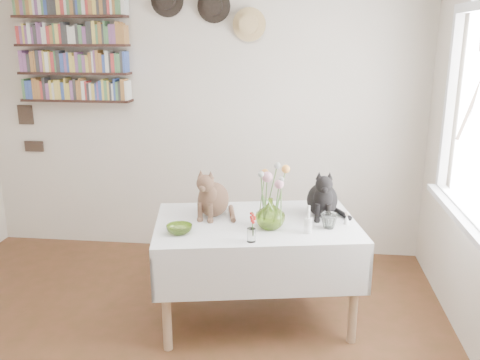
# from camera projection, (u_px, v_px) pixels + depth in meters

# --- Properties ---
(room) EXTENTS (4.08, 4.58, 2.58)m
(room) POSITION_uv_depth(u_px,v_px,m) (109.00, 188.00, 2.42)
(room) COLOR brown
(room) RESTS_ON ground
(dining_table) EXTENTS (1.50, 1.11, 0.73)m
(dining_table) POSITION_uv_depth(u_px,v_px,m) (256.00, 246.00, 3.52)
(dining_table) COLOR white
(dining_table) RESTS_ON room
(tabby_cat) EXTENTS (0.31, 0.36, 0.36)m
(tabby_cat) POSITION_uv_depth(u_px,v_px,m) (213.00, 190.00, 3.55)
(tabby_cat) COLOR brown
(tabby_cat) RESTS_ON dining_table
(black_cat) EXTENTS (0.24, 0.30, 0.35)m
(black_cat) POSITION_uv_depth(u_px,v_px,m) (322.00, 191.00, 3.55)
(black_cat) COLOR black
(black_cat) RESTS_ON dining_table
(flower_vase) EXTENTS (0.23, 0.23, 0.21)m
(flower_vase) POSITION_uv_depth(u_px,v_px,m) (270.00, 213.00, 3.32)
(flower_vase) COLOR #99BD4A
(flower_vase) RESTS_ON dining_table
(green_bowl) EXTENTS (0.17, 0.17, 0.05)m
(green_bowl) POSITION_uv_depth(u_px,v_px,m) (179.00, 229.00, 3.26)
(green_bowl) COLOR #99BD4A
(green_bowl) RESTS_ON dining_table
(drinking_glass) EXTENTS (0.12, 0.12, 0.10)m
(drinking_glass) POSITION_uv_depth(u_px,v_px,m) (329.00, 221.00, 3.34)
(drinking_glass) COLOR white
(drinking_glass) RESTS_ON dining_table
(candlestick) EXTENTS (0.05, 0.05, 0.18)m
(candlestick) POSITION_uv_depth(u_px,v_px,m) (308.00, 224.00, 3.25)
(candlestick) COLOR white
(candlestick) RESTS_ON dining_table
(berry_jar) EXTENTS (0.05, 0.05, 0.22)m
(berry_jar) POSITION_uv_depth(u_px,v_px,m) (251.00, 227.00, 3.10)
(berry_jar) COLOR white
(berry_jar) RESTS_ON dining_table
(porcelain_figurine) EXTENTS (0.05, 0.05, 0.09)m
(porcelain_figurine) POSITION_uv_depth(u_px,v_px,m) (347.00, 219.00, 3.41)
(porcelain_figurine) COLOR white
(porcelain_figurine) RESTS_ON dining_table
(flower_bouquet) EXTENTS (0.17, 0.13, 0.39)m
(flower_bouquet) POSITION_uv_depth(u_px,v_px,m) (271.00, 178.00, 3.27)
(flower_bouquet) COLOR #4C7233
(flower_bouquet) RESTS_ON flower_vase
(bookshelf_unit) EXTENTS (1.00, 0.16, 0.91)m
(bookshelf_unit) POSITION_uv_depth(u_px,v_px,m) (73.00, 50.00, 4.45)
(bookshelf_unit) COLOR black
(bookshelf_unit) RESTS_ON room
(wall_hats) EXTENTS (0.98, 0.09, 0.48)m
(wall_hats) POSITION_uv_depth(u_px,v_px,m) (210.00, 10.00, 4.25)
(wall_hats) COLOR black
(wall_hats) RESTS_ON room
(wall_art_plaques) EXTENTS (0.21, 0.02, 0.44)m
(wall_art_plaques) POSITION_uv_depth(u_px,v_px,m) (29.00, 128.00, 4.77)
(wall_art_plaques) COLOR #38281E
(wall_art_plaques) RESTS_ON room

